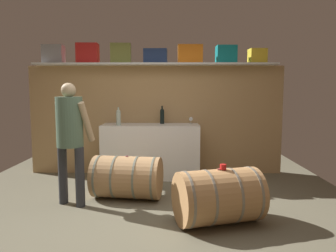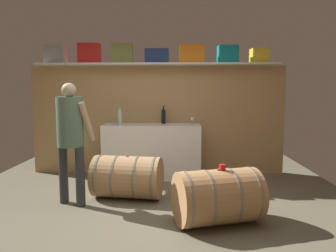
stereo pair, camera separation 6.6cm
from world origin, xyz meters
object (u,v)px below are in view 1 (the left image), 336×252
toolcase_red (88,53)px  wine_glass (191,119)px  work_cabinet (151,151)px  toolcase_grey (53,54)px  wine_bottle_clear (118,117)px  toolcase_navy (156,56)px  toolcase_orange (190,54)px  winemaker_pouring (70,131)px  tasting_cup (223,167)px  toolcase_teal (226,55)px  toolcase_yellow (257,56)px  toolcase_olive (121,53)px  wine_barrel_near (218,196)px  wine_bottle_dark (162,116)px  wine_barrel_far (127,177)px

toolcase_red → wine_glass: bearing=-5.2°
toolcase_red → work_cabinet: size_ratio=0.22×
toolcase_grey → wine_glass: (2.39, -0.07, -1.12)m
toolcase_red → wine_bottle_clear: toolcase_red is taller
toolcase_navy → toolcase_orange: bearing=1.5°
toolcase_red → winemaker_pouring: 1.96m
tasting_cup → wine_glass: bearing=96.4°
toolcase_grey → toolcase_orange: size_ratio=0.83×
toolcase_teal → toolcase_yellow: 0.54m
toolcase_navy → tasting_cup: toolcase_navy is taller
tasting_cup → toolcase_olive: bearing=123.8°
toolcase_orange → tasting_cup: bearing=-83.5°
toolcase_navy → work_cabinet: size_ratio=0.24×
wine_glass → winemaker_pouring: size_ratio=0.08×
toolcase_yellow → work_cabinet: bearing=-176.9°
work_cabinet → wine_glass: (0.70, 0.12, 0.54)m
work_cabinet → toolcase_olive: bearing=159.9°
toolcase_olive → toolcase_teal: (1.82, 0.00, -0.02)m
toolcase_grey → toolcase_navy: (1.77, 0.00, -0.04)m
toolcase_navy → wine_bottle_clear: toolcase_navy is taller
toolcase_grey → work_cabinet: toolcase_grey is taller
wine_glass → winemaker_pouring: 2.23m
wine_glass → wine_barrel_near: size_ratio=0.11×
toolcase_grey → toolcase_navy: toolcase_grey is taller
toolcase_orange → work_cabinet: toolcase_orange is taller
toolcase_red → toolcase_navy: toolcase_red is taller
toolcase_grey → tasting_cup: size_ratio=4.92×
toolcase_grey → toolcase_teal: bearing=0.7°
work_cabinet → wine_bottle_dark: bearing=34.3°
wine_bottle_clear → wine_glass: 1.25m
toolcase_navy → wine_barrel_near: bearing=-68.0°
toolcase_grey → toolcase_olive: size_ratio=1.02×
toolcase_orange → wine_glass: 1.12m
wine_barrel_near → wine_bottle_dark: bearing=91.7°
winemaker_pouring → toolcase_olive: bearing=99.7°
work_cabinet → toolcase_navy: bearing=67.3°
toolcase_olive → wine_glass: size_ratio=2.86×
tasting_cup → winemaker_pouring: 2.00m
winemaker_pouring → wine_glass: bearing=67.5°
toolcase_yellow → wine_barrel_far: size_ratio=0.28×
toolcase_navy → work_cabinet: bearing=-111.1°
toolcase_navy → toolcase_yellow: same height
wine_bottle_dark → wine_barrel_far: bearing=-110.3°
wine_glass → winemaker_pouring: bearing=-137.5°
toolcase_teal → wine_bottle_clear: size_ratio=1.11×
toolcase_orange → toolcase_yellow: toolcase_orange is taller
toolcase_navy → toolcase_orange: size_ratio=0.95×
wine_bottle_dark → wine_barrel_near: wine_bottle_dark is taller
wine_glass → tasting_cup: (0.24, -2.09, -0.35)m
toolcase_yellow → tasting_cup: 2.75m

